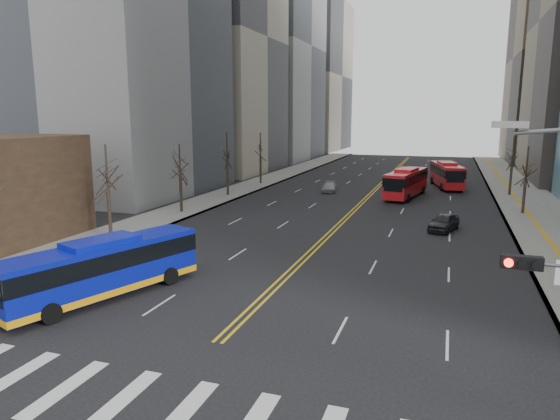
# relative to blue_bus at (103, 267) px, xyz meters

# --- Properties ---
(ground) EXTENTS (220.00, 220.00, 0.00)m
(ground) POSITION_rel_blue_bus_xyz_m (8.06, -8.01, -1.69)
(ground) COLOR black
(sidewalk_right) EXTENTS (7.00, 130.00, 0.15)m
(sidewalk_right) POSITION_rel_blue_bus_xyz_m (25.56, 36.99, -1.61)
(sidewalk_right) COLOR gray
(sidewalk_right) RESTS_ON ground
(sidewalk_left) EXTENTS (5.00, 130.00, 0.15)m
(sidewalk_left) POSITION_rel_blue_bus_xyz_m (-8.44, 36.99, -1.61)
(sidewalk_left) COLOR gray
(sidewalk_left) RESTS_ON ground
(crosswalk) EXTENTS (26.70, 4.00, 0.01)m
(crosswalk) POSITION_rel_blue_bus_xyz_m (8.06, -8.01, -1.68)
(crosswalk) COLOR silver
(crosswalk) RESTS_ON ground
(centerline) EXTENTS (0.55, 100.00, 0.01)m
(centerline) POSITION_rel_blue_bus_xyz_m (8.06, 46.99, -1.68)
(centerline) COLOR gold
(centerline) RESTS_ON ground
(office_towers) EXTENTS (83.00, 134.00, 58.00)m
(office_towers) POSITION_rel_blue_bus_xyz_m (8.18, 60.50, 22.24)
(office_towers) COLOR gray
(office_towers) RESTS_ON ground
(street_trees) EXTENTS (35.20, 47.20, 7.60)m
(street_trees) POSITION_rel_blue_bus_xyz_m (0.88, 26.54, 3.19)
(street_trees) COLOR #30271D
(street_trees) RESTS_ON ground
(blue_bus) EXTENTS (5.87, 11.11, 3.22)m
(blue_bus) POSITION_rel_blue_bus_xyz_m (0.00, 0.00, 0.00)
(blue_bus) COLOR #0B17AC
(blue_bus) RESTS_ON ground
(red_bus_near) EXTENTS (4.34, 11.01, 3.42)m
(red_bus_near) POSITION_rel_blue_bus_xyz_m (12.32, 39.10, 0.22)
(red_bus_near) COLOR red
(red_bus_near) RESTS_ON ground
(red_bus_far) EXTENTS (4.69, 11.09, 3.44)m
(red_bus_far) POSITION_rel_blue_bus_xyz_m (16.73, 49.15, 0.23)
(red_bus_far) COLOR red
(red_bus_far) RESTS_ON ground
(car_white) EXTENTS (2.39, 4.49, 1.41)m
(car_white) POSITION_rel_blue_bus_xyz_m (-2.37, -2.01, -0.98)
(car_white) COLOR white
(car_white) RESTS_ON ground
(car_dark_mid) EXTENTS (2.85, 4.56, 1.45)m
(car_dark_mid) POSITION_rel_blue_bus_xyz_m (16.86, 22.20, -0.96)
(car_dark_mid) COLOR black
(car_dark_mid) RESTS_ON ground
(car_silver) EXTENTS (2.31, 4.31, 1.19)m
(car_silver) POSITION_rel_blue_bus_xyz_m (2.75, 40.33, -1.09)
(car_silver) COLOR gray
(car_silver) RESTS_ON ground
(car_dark_far) EXTENTS (3.10, 4.49, 1.14)m
(car_dark_far) POSITION_rel_blue_bus_xyz_m (15.13, 74.12, -1.12)
(car_dark_far) COLOR black
(car_dark_far) RESTS_ON ground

